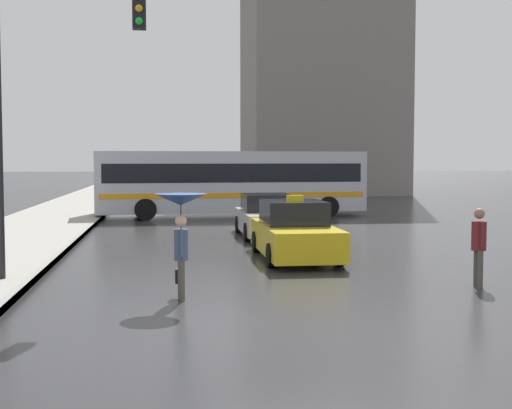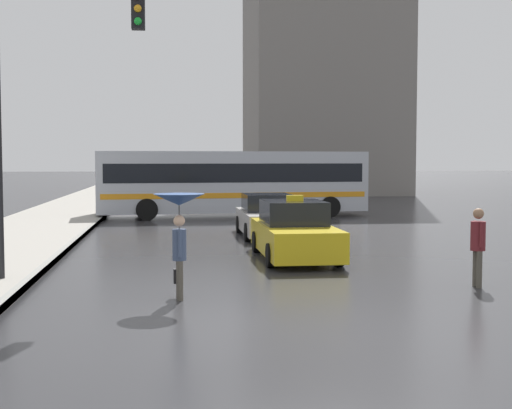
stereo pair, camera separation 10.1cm
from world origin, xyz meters
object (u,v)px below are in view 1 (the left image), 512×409
object	(u,v)px
taxi	(294,232)
traffic_light	(53,74)
pedestrian_with_umbrella	(181,215)
sedan_red	(267,217)
city_bus	(231,181)
pedestrian_man	(479,241)

from	to	relation	value
taxi	traffic_light	xyz separation A→B (m)	(-5.71, -3.41, 3.72)
pedestrian_with_umbrella	traffic_light	bearing A→B (deg)	51.31
sedan_red	city_bus	xyz separation A→B (m)	(-0.47, 8.43, 1.02)
sedan_red	traffic_light	bearing A→B (deg)	57.50
taxi	city_bus	bearing A→B (deg)	-88.32
pedestrian_man	traffic_light	world-z (taller)	traffic_light
pedestrian_man	traffic_light	bearing A→B (deg)	-93.49
taxi	traffic_light	distance (m)	7.62
sedan_red	pedestrian_with_umbrella	world-z (taller)	pedestrian_with_umbrella
traffic_light	city_bus	bearing A→B (deg)	73.15
city_bus	traffic_light	xyz separation A→B (m)	(-5.29, -17.48, 2.74)
taxi	pedestrian_man	world-z (taller)	taxi
sedan_red	pedestrian_with_umbrella	xyz separation A→B (m)	(-3.20, -10.91, 0.95)
pedestrian_with_umbrella	pedestrian_man	xyz separation A→B (m)	(6.17, 0.58, -0.65)
sedan_red	city_bus	bearing A→B (deg)	-86.80
pedestrian_with_umbrella	sedan_red	bearing A→B (deg)	-19.03
taxi	pedestrian_man	distance (m)	5.60
pedestrian_man	traffic_light	size ratio (longest dim) A/B	0.25
sedan_red	traffic_light	world-z (taller)	traffic_light
city_bus	pedestrian_man	world-z (taller)	city_bus
sedan_red	pedestrian_man	size ratio (longest dim) A/B	2.77
sedan_red	city_bus	size ratio (longest dim) A/B	0.36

